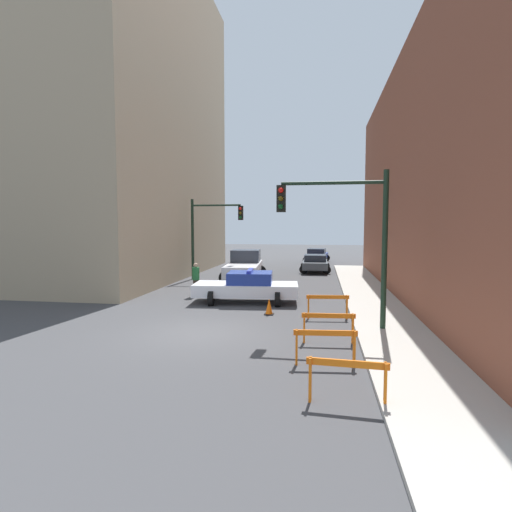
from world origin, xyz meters
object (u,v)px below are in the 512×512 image
traffic_light_far (209,227)px  barrier_corner (328,303)px  parked_car_near (315,263)px  pedestrian_crossing (196,279)px  traffic_light_near (348,225)px  barrier_mid (325,341)px  barrier_back (328,323)px  white_truck (244,266)px  parked_car_mid (317,255)px  traffic_cone (269,307)px  barrier_front (347,374)px  police_car (247,287)px

traffic_light_far → barrier_corner: (7.42, -9.86, -2.78)m
parked_car_near → pedestrian_crossing: bearing=-117.1°
traffic_light_near → traffic_light_far: traffic_light_near is taller
barrier_mid → barrier_back: size_ratio=1.00×
white_truck → barrier_mid: (4.97, -15.09, -0.29)m
parked_car_mid → pedestrian_crossing: size_ratio=2.69×
traffic_light_far → parked_car_mid: bearing=63.0°
white_truck → barrier_mid: size_ratio=3.47×
barrier_mid → barrier_corner: (0.14, 5.10, 0.00)m
white_truck → parked_car_mid: 13.97m
barrier_back → traffic_cone: barrier_back is taller
traffic_light_near → parked_car_mid: 24.99m
barrier_front → traffic_cone: barrier_front is taller
barrier_front → traffic_cone: bearing=108.3°
parked_car_near → barrier_back: (0.64, -18.43, -0.06)m
police_car → parked_car_mid: police_car is taller
barrier_back → barrier_corner: (0.03, 3.15, 0.00)m
barrier_front → barrier_mid: same height
police_car → parked_car_mid: size_ratio=1.09×
pedestrian_crossing → parked_car_near: bearing=131.7°
pedestrian_crossing → barrier_back: 9.47m
pedestrian_crossing → barrier_back: size_ratio=1.04×
police_car → barrier_mid: 8.48m
parked_car_near → barrier_front: bearing=-88.2°
traffic_light_near → barrier_front: (-0.35, -5.70, -2.91)m
traffic_light_near → barrier_front: traffic_light_near is taller
white_truck → barrier_corner: bearing=-67.2°
white_truck → traffic_light_near: bearing=-68.0°
pedestrian_crossing → barrier_mid: pedestrian_crossing is taller
barrier_front → barrier_corner: bearing=92.0°
police_car → barrier_front: 10.65m
parked_car_near → barrier_mid: 20.39m
traffic_light_far → traffic_cone: (5.15, -9.52, -3.08)m
parked_car_mid → barrier_back: bearing=-82.9°
barrier_mid → traffic_cone: barrier_mid is taller
parked_car_near → traffic_light_far: bearing=-141.8°
pedestrian_crossing → parked_car_mid: bearing=141.7°
traffic_light_near → pedestrian_crossing: size_ratio=3.13×
white_truck → parked_car_mid: white_truck is taller
parked_car_mid → barrier_mid: (0.49, -28.32, -0.06)m
police_car → white_truck: bearing=6.9°
barrier_corner → barrier_mid: bearing=-91.6°
traffic_light_near → parked_car_near: 17.15m
traffic_light_near → parked_car_near: size_ratio=1.20×
white_truck → barrier_corner: (5.11, -9.99, -0.29)m
police_car → parked_car_mid: 20.78m
barrier_mid → barrier_back: (0.11, 1.95, 0.00)m
parked_car_mid → barrier_front: (0.89, -30.50, -0.06)m
traffic_light_near → parked_car_mid: size_ratio=1.17×
parked_car_near → pedestrian_crossing: size_ratio=2.60×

